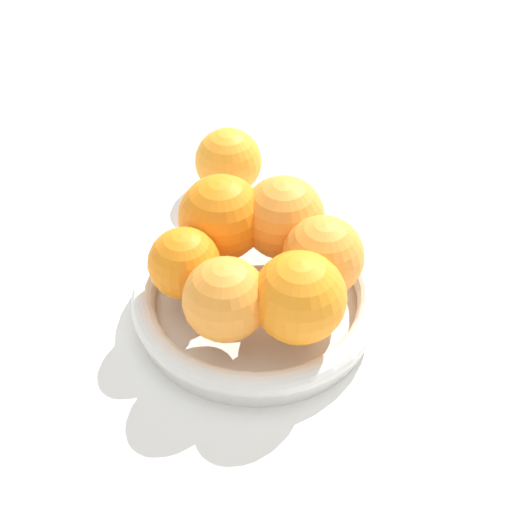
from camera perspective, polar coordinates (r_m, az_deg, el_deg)
ground_plane at (r=0.68m, az=0.00°, el=-4.54°), size 4.00×4.00×0.00m
fruit_bowl at (r=0.67m, az=0.00°, el=-3.49°), size 0.23×0.23×0.03m
orange_pile at (r=0.63m, az=0.32°, el=0.17°), size 0.19×0.20×0.08m
stray_orange at (r=0.81m, az=-2.23°, el=7.58°), size 0.08×0.08×0.08m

